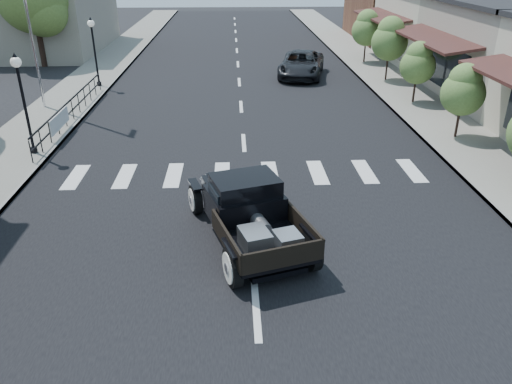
{
  "coord_description": "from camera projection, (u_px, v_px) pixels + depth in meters",
  "views": [
    {
      "loc": [
        -0.4,
        -11.21,
        6.68
      ],
      "look_at": [
        0.17,
        0.56,
        1.0
      ],
      "focal_mm": 35.0,
      "sensor_mm": 36.0,
      "label": 1
    }
  ],
  "objects": [
    {
      "name": "small_tree_d",
      "position": [
        389.0,
        50.0,
        27.58
      ],
      "size": [
        1.98,
        1.98,
        3.31
      ],
      "primitive_type": null,
      "color": "#517334",
      "rests_on": "sidewalk_right"
    },
    {
      "name": "lamp_post_c",
      "position": [
        95.0,
        52.0,
        26.24
      ],
      "size": [
        0.36,
        0.36,
        3.52
      ],
      "primitive_type": null,
      "color": "black",
      "rests_on": "sidewalk_left"
    },
    {
      "name": "railing",
      "position": [
        72.0,
        108.0,
        21.41
      ],
      "size": [
        0.08,
        10.0,
        1.0
      ],
      "primitive_type": null,
      "color": "black",
      "rests_on": "sidewalk_left"
    },
    {
      "name": "road_markings",
      "position": [
        242.0,
        120.0,
        22.0
      ],
      "size": [
        12.0,
        60.0,
        0.06
      ],
      "primitive_type": null,
      "color": "silver",
      "rests_on": "ground"
    },
    {
      "name": "small_tree_c",
      "position": [
        417.0,
        73.0,
        23.49
      ],
      "size": [
        1.65,
        1.65,
        2.74
      ],
      "primitive_type": null,
      "color": "#517334",
      "rests_on": "sidewalk_right"
    },
    {
      "name": "small_tree_b",
      "position": [
        461.0,
        102.0,
        18.97
      ],
      "size": [
        1.64,
        1.64,
        2.74
      ],
      "primitive_type": null,
      "color": "#517334",
      "rests_on": "sidewalk_right"
    },
    {
      "name": "low_building_left",
      "position": [
        31.0,
        15.0,
        36.47
      ],
      "size": [
        10.0,
        12.0,
        5.0
      ],
      "primitive_type": "cube",
      "color": "gray",
      "rests_on": "ground"
    },
    {
      "name": "banner",
      "position": [
        61.0,
        127.0,
        19.7
      ],
      "size": [
        0.04,
        2.2,
        0.6
      ],
      "primitive_type": null,
      "color": "silver",
      "rests_on": "sidewalk_left"
    },
    {
      "name": "sidewalk_left",
      "position": [
        78.0,
        92.0,
        26.1
      ],
      "size": [
        3.0,
        80.0,
        0.15
      ],
      "primitive_type": "cube",
      "color": "gray",
      "rests_on": "ground"
    },
    {
      "name": "sidewalk_right",
      "position": [
        398.0,
        88.0,
        26.84
      ],
      "size": [
        3.0,
        80.0,
        0.15
      ],
      "primitive_type": "cube",
      "color": "gray",
      "rests_on": "ground"
    },
    {
      "name": "small_tree_e",
      "position": [
        366.0,
        37.0,
        32.18
      ],
      "size": [
        1.9,
        1.9,
        3.16
      ],
      "primitive_type": null,
      "color": "#517334",
      "rests_on": "sidewalk_right"
    },
    {
      "name": "second_car",
      "position": [
        302.0,
        64.0,
        29.3
      ],
      "size": [
        3.45,
        5.55,
        1.43
      ],
      "primitive_type": "imported",
      "rotation": [
        0.0,
        0.0,
        -0.22
      ],
      "color": "black",
      "rests_on": "ground"
    },
    {
      "name": "big_tree_far",
      "position": [
        36.0,
        15.0,
        30.88
      ],
      "size": [
        4.32,
        4.32,
        6.35
      ],
      "primitive_type": null,
      "color": "#50692D",
      "rests_on": "ground"
    },
    {
      "name": "ground",
      "position": [
        251.0,
        236.0,
        13.01
      ],
      "size": [
        120.0,
        120.0,
        0.0
      ],
      "primitive_type": "plane",
      "color": "black",
      "rests_on": "ground"
    },
    {
      "name": "lamp_post_b",
      "position": [
        25.0,
        105.0,
        17.25
      ],
      "size": [
        0.36,
        0.36,
        3.52
      ],
      "primitive_type": null,
      "color": "black",
      "rests_on": "sidewalk_left"
    },
    {
      "name": "road",
      "position": [
        240.0,
        91.0,
        26.5
      ],
      "size": [
        14.0,
        80.0,
        0.02
      ],
      "primitive_type": "cube",
      "color": "black",
      "rests_on": "ground"
    },
    {
      "name": "hotrod_pickup",
      "position": [
        248.0,
        210.0,
        12.46
      ],
      "size": [
        3.65,
        5.38,
        1.71
      ],
      "primitive_type": null,
      "rotation": [
        0.0,
        0.0,
        0.3
      ],
      "color": "black",
      "rests_on": "ground"
    },
    {
      "name": "storefront_far",
      "position": [
        467.0,
        27.0,
        32.47
      ],
      "size": [
        10.0,
        9.0,
        4.5
      ],
      "primitive_type": "cube",
      "color": "#B6AD9A",
      "rests_on": "ground"
    }
  ]
}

